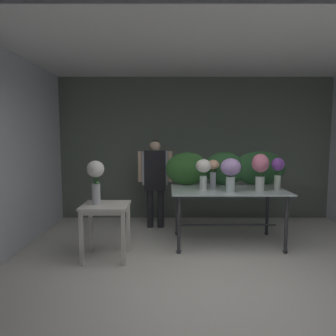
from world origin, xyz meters
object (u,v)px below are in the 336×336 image
(vase_rosy_snapdragons, at_px, (260,168))
(vase_peach_tulips, at_px, (212,170))
(vase_lilac_hydrangea, at_px, (230,171))
(florist, at_px, (155,174))
(vase_violet_roses, at_px, (277,169))
(display_table_glass, at_px, (227,197))
(side_table_white, at_px, (105,213))
(vase_ivory_carnations, at_px, (203,170))
(vase_white_roses_tall, at_px, (95,177))

(vase_rosy_snapdragons, distance_m, vase_peach_tulips, 0.75)
(vase_rosy_snapdragons, bearing_deg, vase_lilac_hydrangea, -167.53)
(florist, height_order, vase_violet_roses, florist)
(display_table_glass, bearing_deg, side_table_white, -161.91)
(florist, bearing_deg, vase_ivory_carnations, -49.80)
(vase_white_roses_tall, bearing_deg, display_table_glass, 16.98)
(vase_peach_tulips, bearing_deg, side_table_white, -152.90)
(vase_violet_roses, distance_m, vase_white_roses_tall, 2.68)
(display_table_glass, xyz_separation_m, vase_lilac_hydrangea, (-0.01, -0.25, 0.44))
(vase_rosy_snapdragons, bearing_deg, display_table_glass, 161.68)
(vase_lilac_hydrangea, height_order, vase_peach_tulips, vase_lilac_hydrangea)
(vase_violet_roses, relative_size, vase_white_roses_tall, 0.82)
(vase_ivory_carnations, relative_size, vase_violet_roses, 0.96)
(display_table_glass, distance_m, florist, 1.45)
(vase_lilac_hydrangea, bearing_deg, side_table_white, -169.48)
(side_table_white, relative_size, vase_lilac_hydrangea, 1.54)
(vase_peach_tulips, bearing_deg, display_table_glass, -48.90)
(florist, relative_size, vase_white_roses_tall, 2.71)
(side_table_white, relative_size, vase_peach_tulips, 1.74)
(side_table_white, xyz_separation_m, vase_white_roses_tall, (-0.12, -0.00, 0.49))
(vase_rosy_snapdragons, relative_size, vase_peach_tulips, 1.26)
(vase_ivory_carnations, bearing_deg, vase_white_roses_tall, -161.15)
(vase_peach_tulips, xyz_separation_m, vase_white_roses_tall, (-1.68, -0.80, -0.01))
(side_table_white, distance_m, florist, 1.58)
(side_table_white, bearing_deg, vase_violet_roses, 11.97)
(vase_ivory_carnations, xyz_separation_m, vase_peach_tulips, (0.19, 0.29, -0.02))
(display_table_glass, bearing_deg, vase_peach_tulips, 131.10)
(vase_rosy_snapdragons, bearing_deg, vase_ivory_carnations, 174.09)
(side_table_white, distance_m, vase_rosy_snapdragons, 2.31)
(display_table_glass, height_order, vase_lilac_hydrangea, vase_lilac_hydrangea)
(vase_rosy_snapdragons, xyz_separation_m, vase_ivory_carnations, (-0.83, 0.09, -0.04))
(vase_ivory_carnations, bearing_deg, vase_violet_roses, 0.98)
(florist, height_order, vase_peach_tulips, florist)
(vase_lilac_hydrangea, bearing_deg, vase_violet_roses, 15.28)
(vase_rosy_snapdragons, relative_size, vase_violet_roses, 1.14)
(display_table_glass, distance_m, side_table_white, 1.85)
(vase_lilac_hydrangea, distance_m, vase_peach_tulips, 0.51)
(vase_lilac_hydrangea, xyz_separation_m, vase_white_roses_tall, (-1.87, -0.32, -0.05))
(side_table_white, height_order, vase_lilac_hydrangea, vase_lilac_hydrangea)
(display_table_glass, relative_size, vase_white_roses_tall, 2.92)
(vase_ivory_carnations, bearing_deg, side_table_white, -159.61)
(side_table_white, bearing_deg, vase_lilac_hydrangea, 10.52)
(side_table_white, bearing_deg, display_table_glass, 18.09)
(vase_lilac_hydrangea, relative_size, vase_rosy_snapdragons, 0.89)
(side_table_white, relative_size, vase_violet_roses, 1.56)
(side_table_white, xyz_separation_m, vase_lilac_hydrangea, (1.75, 0.32, 0.54))
(vase_lilac_hydrangea, distance_m, vase_rosy_snapdragons, 0.47)
(vase_rosy_snapdragons, bearing_deg, vase_white_roses_tall, -169.63)
(vase_white_roses_tall, bearing_deg, vase_rosy_snapdragons, 10.37)
(display_table_glass, height_order, side_table_white, display_table_glass)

